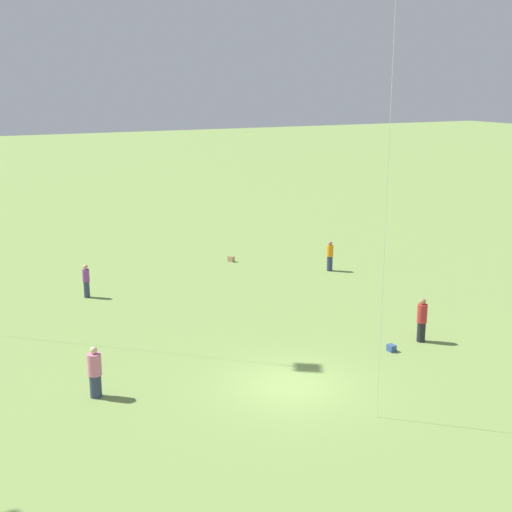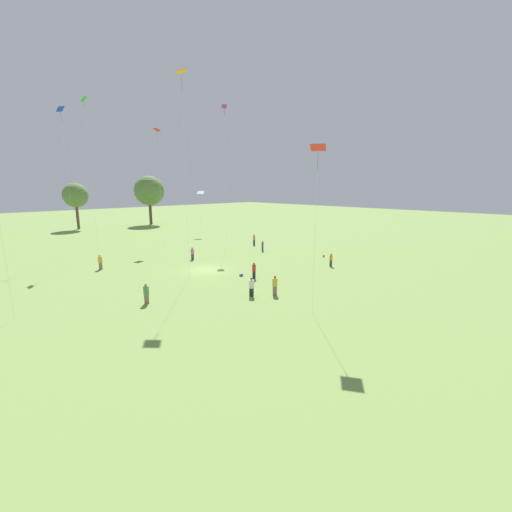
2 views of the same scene
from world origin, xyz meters
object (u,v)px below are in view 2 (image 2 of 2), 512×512
object	(u,v)px
person_5	(254,240)
kite_1	(318,153)
person_1	(263,246)
kite_4	(224,119)
person_6	(331,260)
kite_3	(61,117)
person_7	(192,253)
kite_2	(201,193)
person_3	(100,262)
person_2	(146,294)
person_0	(254,271)
kite_5	(85,109)
picnic_bag_0	(241,275)
picnic_bag_1	(324,256)
person_4	(275,286)
kite_7	(157,136)
person_8	(251,287)
kite_6	(182,82)

from	to	relation	value
person_5	kite_1	distance (m)	33.69
person_1	kite_4	world-z (taller)	kite_4
person_6	kite_3	world-z (taller)	kite_3
kite_4	person_1	bearing A→B (deg)	169.18
person_7	kite_2	size ratio (longest dim) A/B	0.20
kite_2	person_3	bearing A→B (deg)	-55.87
person_2	kite_4	distance (m)	34.73
person_2	person_0	bearing A→B (deg)	-45.06
person_7	kite_5	distance (m)	24.21
person_0	person_6	world-z (taller)	person_0
person_6	picnic_bag_0	bearing A→B (deg)	112.51
picnic_bag_1	picnic_bag_0	bearing A→B (deg)	178.82
person_3	kite_3	xyz separation A→B (m)	(1.28, 13.36, 18.27)
person_6	kite_4	xyz separation A→B (m)	(0.33, 20.68, 19.22)
person_6	kite_4	size ratio (longest dim) A/B	0.07
person_3	picnic_bag_1	size ratio (longest dim) A/B	4.30
picnic_bag_1	person_4	bearing A→B (deg)	-158.92
picnic_bag_1	person_7	bearing A→B (deg)	141.20
person_5	kite_7	bearing A→B (deg)	52.32
person_7	person_0	bearing A→B (deg)	-80.41
person_1	picnic_bag_1	world-z (taller)	person_1
person_2	person_7	xyz separation A→B (m)	(12.80, 12.12, -0.02)
person_8	kite_7	size ratio (longest dim) A/B	0.09
kite_1	kite_5	bearing A→B (deg)	18.53
kite_5	kite_6	world-z (taller)	kite_5
person_6	kite_4	bearing A→B (deg)	42.64
kite_2	kite_3	bearing A→B (deg)	-81.38
person_2	picnic_bag_1	world-z (taller)	person_2
kite_6	kite_3	bearing A→B (deg)	-90.30
person_0	kite_6	world-z (taller)	kite_6
person_6	person_7	size ratio (longest dim) A/B	0.95
kite_5	person_4	bearing A→B (deg)	90.37
person_4	person_8	xyz separation A→B (m)	(-1.81, 1.21, -0.03)
kite_7	kite_1	bearing A→B (deg)	-155.58
kite_3	picnic_bag_1	xyz separation A→B (m)	(23.94, -27.80, -18.99)
person_7	person_6	bearing A→B (deg)	-43.98
person_3	kite_1	bearing A→B (deg)	144.32
kite_7	picnic_bag_0	world-z (taller)	kite_7
kite_1	kite_5	world-z (taller)	kite_5
person_5	kite_6	xyz separation A→B (m)	(-19.28, -9.77, 18.92)
person_0	picnic_bag_1	world-z (taller)	person_0
person_1	kite_6	xyz separation A→B (m)	(-16.41, -4.93, 19.03)
kite_6	kite_7	size ratio (longest dim) A/B	1.11
person_2	kite_4	bearing A→B (deg)	-4.84
person_2	person_8	xyz separation A→B (m)	(7.73, -4.82, -0.01)
kite_7	kite_2	bearing A→B (deg)	-31.75
kite_3	kite_7	world-z (taller)	kite_3
kite_4	picnic_bag_0	world-z (taller)	kite_4
picnic_bag_0	picnic_bag_1	xyz separation A→B (m)	(15.30, -0.31, 0.03)
kite_1	person_6	bearing A→B (deg)	-47.65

